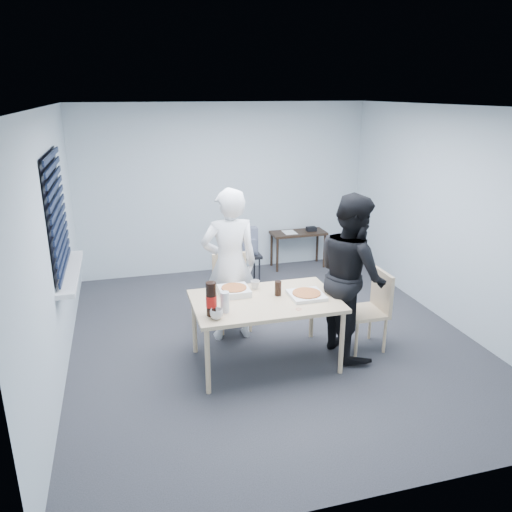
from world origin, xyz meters
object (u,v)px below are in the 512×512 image
object	(u,v)px
mug_a	(216,314)
mug_b	(255,285)
stool	(248,261)
person_white	(230,265)
backpack	(248,241)
person_black	(352,275)
chair_right	(372,305)
soda_bottle	(211,300)
chair_far	(231,285)
dining_table	(265,305)
side_table	(298,237)

from	to	relation	value
mug_a	mug_b	size ratio (longest dim) A/B	1.23
stool	person_white	bearing A→B (deg)	-111.58
backpack	person_black	bearing A→B (deg)	-84.18
chair_right	soda_bottle	bearing A→B (deg)	-172.47
chair_right	person_black	bearing A→B (deg)	179.74
backpack	chair_right	bearing A→B (deg)	-77.55
chair_far	mug_b	xyz separation A→B (m)	(0.11, -0.68, 0.26)
backpack	mug_a	distance (m)	2.63
person_white	mug_a	bearing A→B (deg)	70.62
chair_far	stool	xyz separation A→B (m)	(0.50, 1.17, -0.12)
chair_far	backpack	world-z (taller)	backpack
stool	mug_a	distance (m)	2.67
soda_bottle	person_white	bearing A→B (deg)	67.23
dining_table	backpack	bearing A→B (deg)	80.34
backpack	mug_b	bearing A→B (deg)	-111.87
chair_far	backpack	distance (m)	1.28
chair_right	mug_b	world-z (taller)	chair_right
mug_a	soda_bottle	world-z (taller)	soda_bottle
soda_bottle	mug_a	bearing A→B (deg)	-72.26
chair_far	person_black	size ratio (longest dim) A/B	0.50
side_table	backpack	bearing A→B (deg)	-147.66
backpack	soda_bottle	world-z (taller)	soda_bottle
dining_table	chair_right	xyz separation A→B (m)	(1.24, 0.02, -0.15)
person_white	soda_bottle	xyz separation A→B (m)	(-0.38, -0.90, -0.00)
chair_far	stool	bearing A→B (deg)	66.77
chair_right	person_white	world-z (taller)	person_white
mug_a	mug_b	world-z (taller)	mug_a
stool	mug_a	world-z (taller)	mug_a
stool	backpack	bearing A→B (deg)	-90.00
person_white	person_black	xyz separation A→B (m)	(1.18, -0.65, 0.00)
chair_far	soda_bottle	size ratio (longest dim) A/B	2.68
dining_table	stool	world-z (taller)	dining_table
dining_table	soda_bottle	world-z (taller)	soda_bottle
chair_right	soda_bottle	distance (m)	1.89
soda_bottle	chair_far	bearing A→B (deg)	69.15
chair_right	side_table	xyz separation A→B (m)	(0.14, 2.76, -0.00)
backpack	mug_a	world-z (taller)	backpack
mug_a	backpack	bearing A→B (deg)	69.20
mug_b	backpack	bearing A→B (deg)	78.01
mug_b	soda_bottle	distance (m)	0.79
person_white	mug_a	distance (m)	1.05
mug_a	soda_bottle	distance (m)	0.15
chair_far	chair_right	distance (m)	1.68
dining_table	soda_bottle	xyz separation A→B (m)	(-0.60, -0.22, 0.22)
backpack	soda_bottle	size ratio (longest dim) A/B	1.18
chair_far	person_black	distance (m)	1.51
person_white	person_black	bearing A→B (deg)	151.04
person_white	backpack	world-z (taller)	person_white
dining_table	mug_a	xyz separation A→B (m)	(-0.57, -0.31, 0.11)
stool	soda_bottle	xyz separation A→B (m)	(-0.96, -2.38, 0.49)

